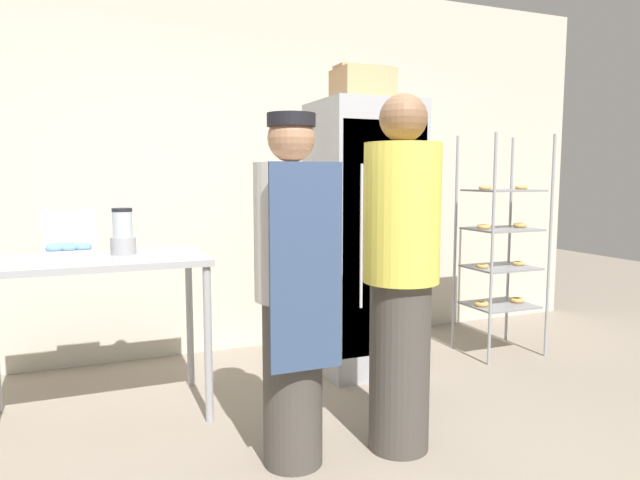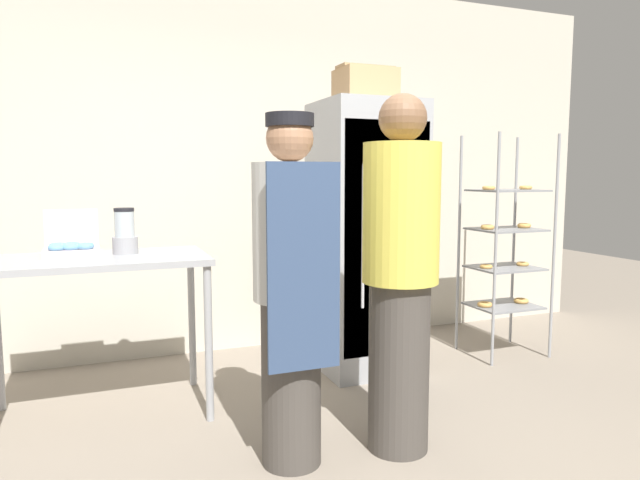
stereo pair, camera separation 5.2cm
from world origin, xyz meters
The scene contains 9 objects.
back_wall centered at (0.00, 2.30, 1.44)m, with size 6.40×0.12×2.88m, color beige.
refrigerator centered at (0.63, 1.46, 0.94)m, with size 0.66×0.68×1.87m.
baking_rack centered at (1.76, 1.36, 0.82)m, with size 0.55×0.46×1.67m.
prep_counter centered at (-1.13, 1.26, 0.81)m, with size 1.19×0.68×0.92m.
donut_box centered at (-1.26, 1.30, 0.97)m, with size 0.29×0.22×0.26m.
blender_pitcher centered at (-0.97, 1.35, 1.03)m, with size 0.14×0.14×0.27m.
cardboard_storage_box centered at (0.65, 1.53, 1.99)m, with size 0.39×0.32×0.25m.
person_baker centered at (-0.30, 0.34, 0.86)m, with size 0.35×0.37×1.65m.
person_customer centered at (0.25, 0.29, 0.90)m, with size 0.37×0.37×1.76m.
Camera 2 is at (-1.12, -2.12, 1.37)m, focal length 32.00 mm.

